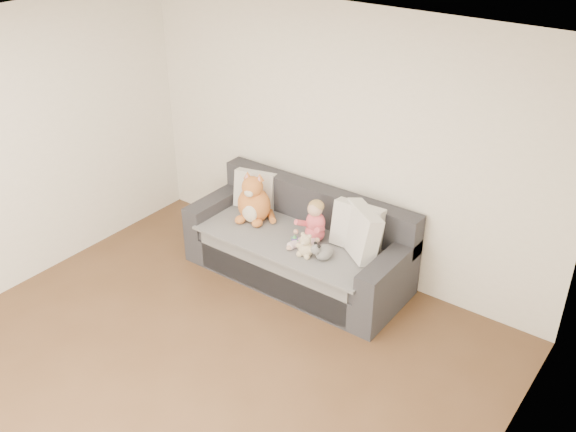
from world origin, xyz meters
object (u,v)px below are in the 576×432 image
Objects in this scene: plush_cat at (254,202)px; teddy_bear at (306,247)px; sofa at (299,247)px; toddler at (313,225)px; sippy_cup at (295,240)px.

teddy_bear is at bearing -32.21° from plush_cat.
sofa is at bearing -9.77° from plush_cat.
teddy_bear is at bearing -68.25° from toddler.
toddler is at bearing -14.39° from plush_cat.
plush_cat is 0.85m from teddy_bear.
teddy_bear is at bearing -25.23° from sippy_cup.
teddy_bear is at bearing -47.10° from sofa.
sippy_cup is at bearing -29.63° from plush_cat.
sofa is 0.32m from sippy_cup.
toddler is 0.71m from plush_cat.
sofa is 0.39m from toddler.
sofa is 5.15× the size of toddler.
plush_cat is (-0.53, -0.05, 0.36)m from sofa.
plush_cat is at bearing 161.15° from teddy_bear.
sippy_cup is at bearing 153.05° from teddy_bear.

